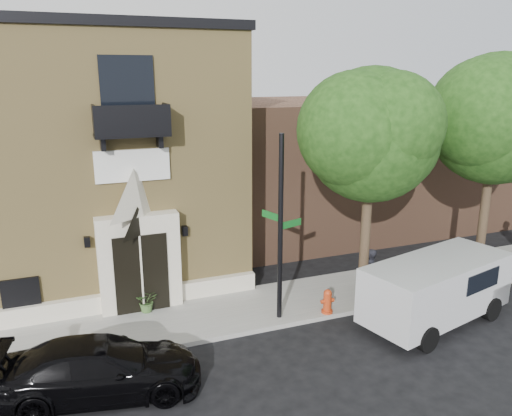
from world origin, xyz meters
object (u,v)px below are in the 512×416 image
Objects in this scene: pedestrian_near at (369,274)px; dumpster at (408,277)px; fire_hydrant at (327,301)px; cargo_van at (440,287)px; black_sedan at (101,368)px; street_sign at (280,229)px.

dumpster is at bearing 140.22° from pedestrian_near.
fire_hydrant is at bearing 169.16° from dumpster.
fire_hydrant is at bearing 140.96° from cargo_van.
black_sedan is 6.01× the size of fire_hydrant.
street_sign is at bearing -34.14° from pedestrian_near.
cargo_van is 2.36m from pedestrian_near.
pedestrian_near is (-1.34, 1.94, -0.12)m from cargo_van.
black_sedan is 0.83× the size of street_sign.
dumpster is at bearing -69.82° from black_sedan.
fire_hydrant is at bearing -22.54° from pedestrian_near.
street_sign is 3.00m from fire_hydrant.
dumpster is 1.62m from pedestrian_near.
black_sedan is 2.72× the size of pedestrian_near.
cargo_van is at bearing 88.48° from pedestrian_near.
street_sign is 2.94× the size of dumpster.
cargo_van is at bearing -79.67° from black_sedan.
street_sign is 5.51m from dumpster.
black_sedan is 2.45× the size of dumpster.
cargo_van is at bearing -25.11° from fire_hydrant.
street_sign is 7.22× the size of fire_hydrant.
cargo_van is 1.91m from dumpster.
pedestrian_near is at bearing -67.48° from black_sedan.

